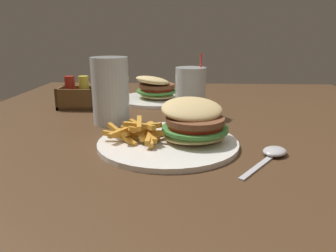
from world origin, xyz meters
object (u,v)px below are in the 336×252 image
Objects in this scene: spoon at (273,153)px; condiment_caddy at (78,97)px; beer_glass at (111,93)px; meal_plate_far at (156,92)px; meal_plate_near at (180,131)px; juice_glass at (192,94)px.

spoon is 1.32× the size of condiment_caddy.
beer_glass is 0.29m from meal_plate_far.
condiment_caddy is at bearing 88.04° from spoon.
juice_glass reaches higher than meal_plate_near.
spoon is at bearing -37.31° from condiment_caddy.
juice_glass is 1.12× the size of spoon.
beer_glass reaches higher than meal_plate_far.
juice_glass is 0.33m from spoon.
meal_plate_near is 0.24m from juice_glass.
beer_glass is at bearing -49.19° from condiment_caddy.
beer_glass is at bearing 94.03° from spoon.
condiment_caddy is (-0.13, 0.16, -0.04)m from beer_glass.
beer_glass is at bearing -107.68° from meal_plate_far.
beer_glass is 0.65× the size of meal_plate_far.
juice_glass is at bearing -59.51° from meal_plate_far.
meal_plate_far is (-0.26, 0.49, 0.02)m from spoon.
juice_glass is 1.48× the size of condiment_caddy.
meal_plate_near is 0.24m from beer_glass.
beer_glass is 1.44× the size of condiment_caddy.
juice_glass is at bearing 83.38° from meal_plate_near.
juice_glass is 0.35m from condiment_caddy.
meal_plate_near reaches higher than spoon.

